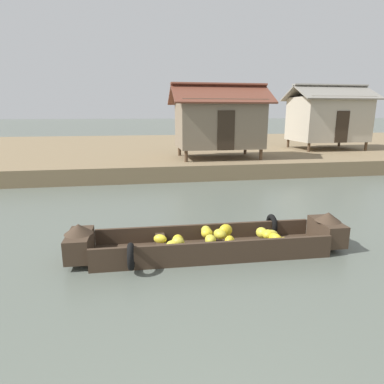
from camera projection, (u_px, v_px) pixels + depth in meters
ground_plane at (150, 202)px, 11.10m from camera, size 300.00×300.00×0.00m
riverbank_strip at (141, 150)px, 23.39m from camera, size 160.00×20.00×0.70m
banana_boat at (212, 242)px, 6.98m from camera, size 5.89×1.75×0.80m
stilt_house_mid_left at (219, 122)px, 16.27m from camera, size 4.74×3.20×3.62m
stilt_house_mid_right at (328, 118)px, 20.27m from camera, size 4.79×3.56×3.89m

